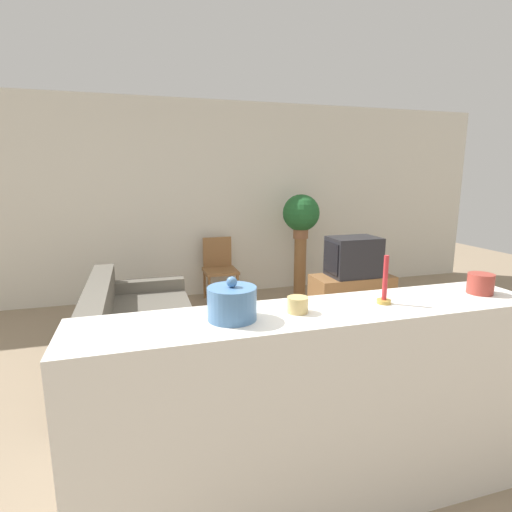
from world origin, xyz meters
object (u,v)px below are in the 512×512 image
at_px(television, 353,257).
at_px(decorative_bowl, 232,303).
at_px(wooden_chair, 219,266).
at_px(couch, 139,336).
at_px(potted_plant, 301,214).

xyz_separation_m(television, decorative_bowl, (-2.01, -2.40, 0.38)).
height_order(television, wooden_chair, television).
xyz_separation_m(couch, television, (2.43, 0.47, 0.50)).
bearing_deg(television, wooden_chair, 138.05).
distance_m(wooden_chair, decorative_bowl, 3.73).
bearing_deg(decorative_bowl, television, 50.09).
bearing_deg(wooden_chair, decorative_bowl, -100.38).
relative_size(wooden_chair, decorative_bowl, 3.92).
bearing_deg(wooden_chair, potted_plant, -9.58).
height_order(television, decorative_bowl, decorative_bowl).
distance_m(wooden_chair, potted_plant, 1.33).
bearing_deg(couch, wooden_chair, 57.19).
relative_size(wooden_chair, potted_plant, 1.42).
bearing_deg(couch, potted_plant, 34.18).
xyz_separation_m(television, potted_plant, (-0.23, 1.02, 0.41)).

